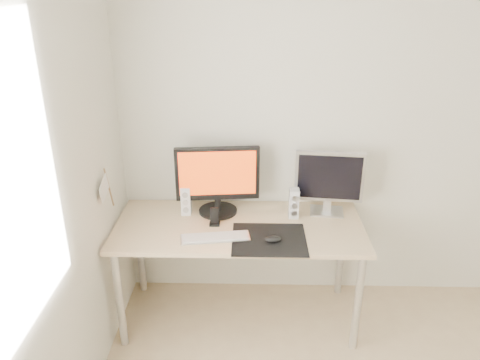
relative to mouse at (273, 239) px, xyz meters
name	(u,v)px	position (x,y,z in m)	size (l,w,h in m)	color
wall_back	(379,131)	(0.72, 0.58, 0.50)	(3.50, 3.50, 0.00)	silver
mousepad	(269,239)	(-0.02, 0.03, -0.02)	(0.45, 0.40, 0.00)	black
mouse	(273,239)	(0.00, 0.00, 0.00)	(0.10, 0.06, 0.04)	black
desk	(239,235)	(-0.21, 0.21, -0.10)	(1.60, 0.70, 0.73)	#D1B587
main_monitor	(217,178)	(-0.35, 0.38, 0.23)	(0.55, 0.28, 0.47)	black
second_monitor	(329,180)	(0.38, 0.40, 0.22)	(0.45, 0.18, 0.43)	silver
speaker_left	(186,200)	(-0.56, 0.36, 0.08)	(0.06, 0.08, 0.20)	white
speaker_right	(294,203)	(0.15, 0.33, 0.08)	(0.06, 0.08, 0.20)	silver
keyboard	(215,237)	(-0.35, 0.04, -0.01)	(0.43, 0.18, 0.02)	silver
phone_dock	(215,220)	(-0.36, 0.21, 0.02)	(0.07, 0.06, 0.12)	black
pennant	(106,188)	(-1.00, 0.07, 0.30)	(0.01, 0.23, 0.29)	#A57F54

